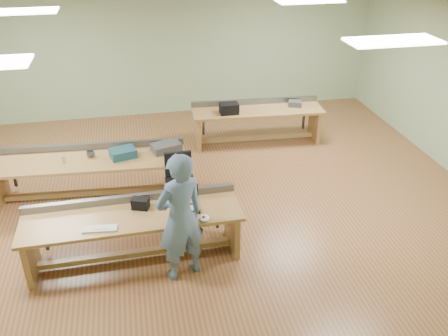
{
  "coord_description": "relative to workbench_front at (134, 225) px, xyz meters",
  "views": [
    {
      "loc": [
        -0.83,
        -7.01,
        4.47
      ],
      "look_at": [
        0.48,
        -0.6,
        0.85
      ],
      "focal_mm": 38.0,
      "sensor_mm": 36.0,
      "label": 1
    }
  ],
  "objects": [
    {
      "name": "floor",
      "position": [
        0.99,
        1.45,
        -0.56
      ],
      "size": [
        10.0,
        10.0,
        0.0
      ],
      "primitive_type": "plane",
      "color": "brown",
      "rests_on": "ground"
    },
    {
      "name": "ceiling",
      "position": [
        0.99,
        1.45,
        2.44
      ],
      "size": [
        10.0,
        10.0,
        0.0
      ],
      "primitive_type": "plane",
      "color": "silver",
      "rests_on": "wall_back"
    },
    {
      "name": "wall_back",
      "position": [
        0.99,
        5.45,
        0.94
      ],
      "size": [
        10.0,
        0.04,
        3.0
      ],
      "primitive_type": "cube",
      "color": "#96AE84",
      "rests_on": "floor"
    },
    {
      "name": "wall_front",
      "position": [
        0.99,
        -2.55,
        0.94
      ],
      "size": [
        10.0,
        0.04,
        3.0
      ],
      "primitive_type": "cube",
      "color": "#96AE84",
      "rests_on": "floor"
    },
    {
      "name": "fluor_panels",
      "position": [
        0.99,
        1.45,
        2.41
      ],
      "size": [
        6.2,
        3.5,
        0.03
      ],
      "color": "white",
      "rests_on": "ceiling"
    },
    {
      "name": "workbench_front",
      "position": [
        0.0,
        0.0,
        0.0
      ],
      "size": [
        3.03,
        0.85,
        0.86
      ],
      "rotation": [
        0.0,
        0.0,
        0.01
      ],
      "color": "#96653F",
      "rests_on": "floor"
    },
    {
      "name": "workbench_mid",
      "position": [
        -0.67,
        1.83,
        0.01
      ],
      "size": [
        3.31,
        1.1,
        0.86
      ],
      "rotation": [
        0.0,
        0.0,
        -0.07
      ],
      "color": "#96653F",
      "rests_on": "floor"
    },
    {
      "name": "workbench_back",
      "position": [
        2.71,
        3.4,
        -0.01
      ],
      "size": [
        2.78,
        0.89,
        0.86
      ],
      "rotation": [
        0.0,
        0.0,
        -0.06
      ],
      "color": "#96653F",
      "rests_on": "floor"
    },
    {
      "name": "person",
      "position": [
        0.61,
        -0.49,
        0.37
      ],
      "size": [
        0.8,
        0.67,
        1.87
      ],
      "primitive_type": "imported",
      "rotation": [
        0.0,
        0.0,
        3.52
      ],
      "color": "slate",
      "rests_on": "floor"
    },
    {
      "name": "laptop_base",
      "position": [
        0.78,
        -0.06,
        0.21
      ],
      "size": [
        0.3,
        0.25,
        0.03
      ],
      "primitive_type": "cube",
      "rotation": [
        0.0,
        0.0,
        -0.03
      ],
      "color": "black",
      "rests_on": "workbench_front"
    },
    {
      "name": "laptop_screen",
      "position": [
        0.79,
        0.05,
        0.42
      ],
      "size": [
        0.29,
        0.02,
        0.23
      ],
      "primitive_type": "cube",
      "rotation": [
        0.0,
        0.0,
        -0.03
      ],
      "color": "black",
      "rests_on": "laptop_base"
    },
    {
      "name": "keyboard",
      "position": [
        -0.43,
        -0.28,
        0.2
      ],
      "size": [
        0.46,
        0.2,
        0.03
      ],
      "primitive_type": "cube",
      "rotation": [
        0.0,
        0.0,
        -0.1
      ],
      "color": "beige",
      "rests_on": "workbench_front"
    },
    {
      "name": "trackball_mouse",
      "position": [
        0.96,
        -0.34,
        0.22
      ],
      "size": [
        0.15,
        0.17,
        0.07
      ],
      "primitive_type": "ellipsoid",
      "rotation": [
        0.0,
        0.0,
        -0.09
      ],
      "color": "white",
      "rests_on": "workbench_front"
    },
    {
      "name": "camera_bag",
      "position": [
        0.12,
        0.12,
        0.27
      ],
      "size": [
        0.27,
        0.22,
        0.16
      ],
      "primitive_type": "cube",
      "rotation": [
        0.0,
        0.0,
        -0.35
      ],
      "color": "black",
      "rests_on": "workbench_front"
    },
    {
      "name": "task_chair",
      "position": [
        0.79,
        1.12,
        -0.2
      ],
      "size": [
        0.54,
        0.54,
        0.99
      ],
      "rotation": [
        0.0,
        0.0,
        0.01
      ],
      "color": "black",
      "rests_on": "floor"
    },
    {
      "name": "parts_bin_teal",
      "position": [
        -0.09,
        1.76,
        0.26
      ],
      "size": [
        0.48,
        0.41,
        0.15
      ],
      "primitive_type": "cube",
      "rotation": [
        0.0,
        0.0,
        0.26
      ],
      "color": "#163D47",
      "rests_on": "workbench_mid"
    },
    {
      "name": "parts_bin_grey",
      "position": [
        0.65,
        1.85,
        0.26
      ],
      "size": [
        0.56,
        0.44,
        0.13
      ],
      "primitive_type": "cube",
      "rotation": [
        0.0,
        0.0,
        0.3
      ],
      "color": "#363639",
      "rests_on": "workbench_mid"
    },
    {
      "name": "mug",
      "position": [
        -0.63,
        1.87,
        0.24
      ],
      "size": [
        0.18,
        0.18,
        0.11
      ],
      "primitive_type": "imported",
      "rotation": [
        0.0,
        0.0,
        -0.37
      ],
      "color": "#363639",
      "rests_on": "workbench_mid"
    },
    {
      "name": "drinks_can",
      "position": [
        -1.06,
        1.75,
        0.25
      ],
      "size": [
        0.08,
        0.08,
        0.12
      ],
      "primitive_type": "cylinder",
      "rotation": [
        0.0,
        0.0,
        -0.28
      ],
      "color": "#BBBBC0",
      "rests_on": "workbench_mid"
    },
    {
      "name": "storage_box_back",
      "position": [
        2.07,
        3.29,
        0.3
      ],
      "size": [
        0.38,
        0.27,
        0.21
      ],
      "primitive_type": "cube",
      "rotation": [
        0.0,
        0.0,
        0.01
      ],
      "color": "black",
      "rests_on": "workbench_back"
    },
    {
      "name": "tray_back",
      "position": [
        3.53,
        3.4,
        0.25
      ],
      "size": [
        0.34,
        0.29,
        0.11
      ],
      "primitive_type": "cube",
      "rotation": [
        0.0,
        0.0,
        -0.38
      ],
      "color": "#363639",
      "rests_on": "workbench_back"
    }
  ]
}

